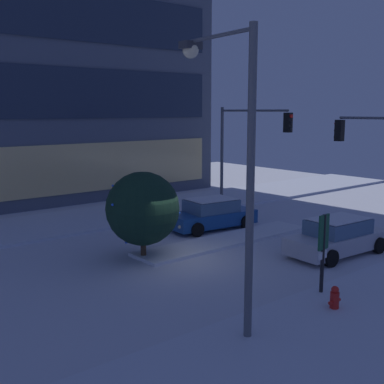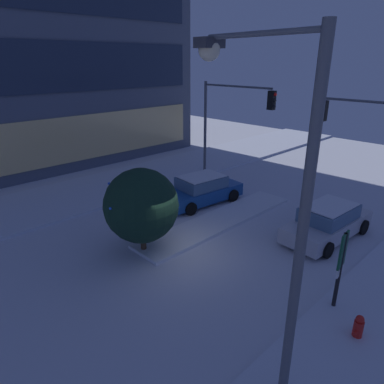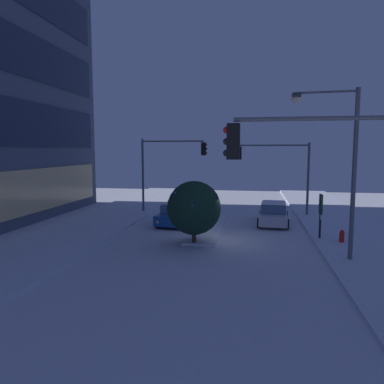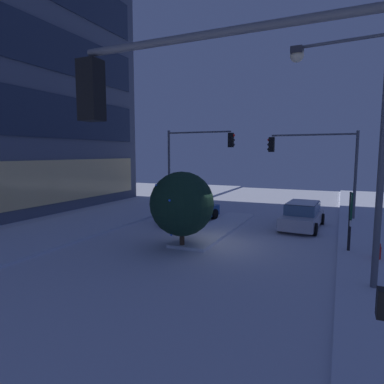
{
  "view_description": "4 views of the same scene",
  "coord_description": "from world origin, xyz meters",
  "views": [
    {
      "loc": [
        -10.94,
        -14.7,
        5.73
      ],
      "look_at": [
        1.11,
        0.06,
        2.54
      ],
      "focal_mm": 45.49,
      "sensor_mm": 36.0,
      "label": 1
    },
    {
      "loc": [
        -7.82,
        -9.27,
        7.15
      ],
      "look_at": [
        1.43,
        0.27,
        2.09
      ],
      "focal_mm": 32.44,
      "sensor_mm": 36.0,
      "label": 2
    },
    {
      "loc": [
        -19.6,
        -2.29,
        5.03
      ],
      "look_at": [
        1.94,
        1.31,
        2.52
      ],
      "focal_mm": 34.12,
      "sensor_mm": 36.0,
      "label": 3
    },
    {
      "loc": [
        -13.8,
        -5.63,
        4.24
      ],
      "look_at": [
        1.8,
        1.43,
        2.21
      ],
      "focal_mm": 30.96,
      "sensor_mm": 36.0,
      "label": 4
    }
  ],
  "objects": [
    {
      "name": "traffic_light_corner_far_right",
      "position": [
        8.61,
        4.29,
        4.2
      ],
      "size": [
        0.32,
        5.3,
        5.93
      ],
      "rotation": [
        0.0,
        0.0,
        -1.57
      ],
      "color": "#565960",
      "rests_on": "ground"
    },
    {
      "name": "parking_info_sign",
      "position": [
        1.33,
        -6.05,
        1.65
      ],
      "size": [
        0.55,
        0.12,
        2.61
      ],
      "rotation": [
        0.0,
        0.0,
        1.69
      ],
      "color": "black",
      "rests_on": "ground"
    },
    {
      "name": "decorated_tree_median",
      "position": [
        -0.78,
        0.75,
        2.0
      ],
      "size": [
        2.88,
        2.91,
        3.43
      ],
      "color": "#473323",
      "rests_on": "ground"
    },
    {
      "name": "fire_hydrant",
      "position": [
        0.57,
        -7.06,
        0.38
      ],
      "size": [
        0.48,
        0.26,
        0.8
      ],
      "color": "red",
      "rests_on": "ground"
    },
    {
      "name": "street_lamp_arched",
      "position": [
        -2.54,
        -5.93,
        5.03
      ],
      "size": [
        0.61,
        2.87,
        7.72
      ],
      "rotation": [
        0.0,
        0.0,
        1.48
      ],
      "color": "#565960",
      "rests_on": "ground"
    },
    {
      "name": "car_far",
      "position": [
        4.53,
        2.75,
        0.71
      ],
      "size": [
        4.64,
        2.44,
        1.49
      ],
      "rotation": [
        0.0,
        0.0,
        3.04
      ],
      "color": "#19478C",
      "rests_on": "ground"
    },
    {
      "name": "median_strip",
      "position": [
        3.42,
        0.48,
        0.07
      ],
      "size": [
        9.0,
        1.8,
        0.14
      ],
      "primitive_type": "cube",
      "color": "silver",
      "rests_on": "ground"
    },
    {
      "name": "car_near",
      "position": [
        5.58,
        -3.73,
        0.71
      ],
      "size": [
        4.74,
        2.22,
        1.49
      ],
      "rotation": [
        0.0,
        0.0,
        -0.06
      ],
      "color": "#B7B7C1",
      "rests_on": "ground"
    },
    {
      "name": "ground",
      "position": [
        0.0,
        0.0,
        0.0
      ],
      "size": [
        52.0,
        52.0,
        0.0
      ],
      "primitive_type": "plane",
      "color": "silver"
    },
    {
      "name": "traffic_light_corner_near_right",
      "position": [
        9.07,
        -4.1,
        4.0
      ],
      "size": [
        0.32,
        5.6,
        5.61
      ],
      "rotation": [
        0.0,
        0.0,
        1.57
      ],
      "color": "#565960",
      "rests_on": "ground"
    },
    {
      "name": "curb_strip_near",
      "position": [
        0.0,
        -8.24,
        0.07
      ],
      "size": [
        52.0,
        5.2,
        0.14
      ],
      "primitive_type": "cube",
      "color": "silver",
      "rests_on": "ground"
    },
    {
      "name": "traffic_light_corner_near_left",
      "position": [
        -9.31,
        -4.49,
        4.21
      ],
      "size": [
        0.32,
        5.08,
        6.07
      ],
      "rotation": [
        0.0,
        0.0,
        1.57
      ],
      "color": "#565960",
      "rests_on": "ground"
    },
    {
      "name": "curb_strip_far",
      "position": [
        0.0,
        8.24,
        0.07
      ],
      "size": [
        52.0,
        5.2,
        0.14
      ],
      "primitive_type": "cube",
      "color": "silver",
      "rests_on": "ground"
    }
  ]
}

